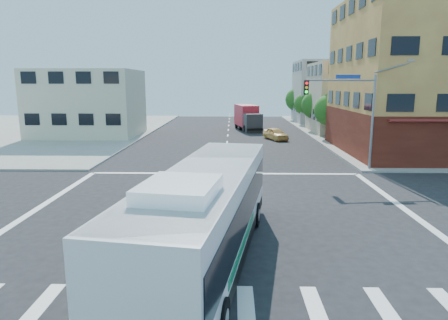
{
  "coord_description": "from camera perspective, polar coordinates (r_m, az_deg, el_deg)",
  "views": [
    {
      "loc": [
        0.59,
        -18.51,
        6.38
      ],
      "look_at": [
        0.1,
        4.35,
        1.99
      ],
      "focal_mm": 32.0,
      "sensor_mm": 36.0,
      "label": 1
    }
  ],
  "objects": [
    {
      "name": "street_tree_c",
      "position": [
        63.52,
        11.6,
        8.03
      ],
      "size": [
        3.4,
        3.4,
        5.29
      ],
      "color": "#341E12",
      "rests_on": "ground"
    },
    {
      "name": "ground",
      "position": [
        19.59,
        -0.57,
        -8.13
      ],
      "size": [
        120.0,
        120.0,
        0.0
      ],
      "primitive_type": "plane",
      "color": "black",
      "rests_on": "ground"
    },
    {
      "name": "signal_mast_ne",
      "position": [
        30.38,
        17.62,
        7.74
      ],
      "size": [
        7.91,
        1.13,
        8.07
      ],
      "color": "slate",
      "rests_on": "ground"
    },
    {
      "name": "building_east_far",
      "position": [
        68.5,
        15.28,
        9.35
      ],
      "size": [
        12.06,
        10.06,
        10.0
      ],
      "color": "#A3A49E",
      "rests_on": "ground"
    },
    {
      "name": "building_west",
      "position": [
        51.65,
        -18.89,
        7.67
      ],
      "size": [
        12.06,
        10.06,
        8.0
      ],
      "color": "beige",
      "rests_on": "ground"
    },
    {
      "name": "transit_bus",
      "position": [
        14.09,
        -2.47,
        -7.78
      ],
      "size": [
        4.8,
        13.2,
        3.83
      ],
      "rotation": [
        0.0,
        0.0,
        -0.16
      ],
      "color": "black",
      "rests_on": "ground"
    },
    {
      "name": "street_tree_d",
      "position": [
        71.38,
        10.46,
        8.69
      ],
      "size": [
        4.0,
        4.0,
        6.03
      ],
      "color": "#341E12",
      "rests_on": "ground"
    },
    {
      "name": "corner_building_ne",
      "position": [
        41.77,
        29.27,
        8.84
      ],
      "size": [
        18.1,
        15.44,
        14.0
      ],
      "color": "gold",
      "rests_on": "ground"
    },
    {
      "name": "building_east_near",
      "position": [
        55.02,
        18.76,
        8.36
      ],
      "size": [
        12.06,
        10.06,
        9.0
      ],
      "color": "tan",
      "rests_on": "ground"
    },
    {
      "name": "street_tree_b",
      "position": [
        55.66,
        13.08,
        7.89
      ],
      "size": [
        3.8,
        3.8,
        5.79
      ],
      "color": "#341E12",
      "rests_on": "ground"
    },
    {
      "name": "street_tree_a",
      "position": [
        47.88,
        15.01,
        7.17
      ],
      "size": [
        3.6,
        3.6,
        5.53
      ],
      "color": "#341E12",
      "rests_on": "ground"
    },
    {
      "name": "parked_car",
      "position": [
        46.37,
        7.39,
        3.74
      ],
      "size": [
        2.99,
        4.36,
        1.38
      ],
      "primitive_type": "imported",
      "rotation": [
        0.0,
        0.0,
        0.37
      ],
      "color": "#E3B15B",
      "rests_on": "ground"
    },
    {
      "name": "box_truck",
      "position": [
        55.59,
        3.41,
        5.99
      ],
      "size": [
        3.76,
        7.92,
        3.43
      ],
      "rotation": [
        0.0,
        0.0,
        0.21
      ],
      "color": "#29292E",
      "rests_on": "ground"
    }
  ]
}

